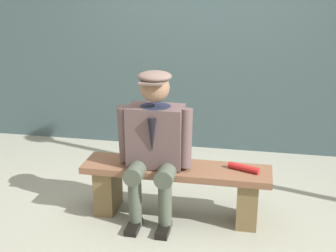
{
  "coord_description": "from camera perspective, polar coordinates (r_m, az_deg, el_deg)",
  "views": [
    {
      "loc": [
        -0.62,
        3.48,
        2.0
      ],
      "look_at": [
        0.07,
        0.0,
        0.81
      ],
      "focal_mm": 49.5,
      "sensor_mm": 36.0,
      "label": 1
    }
  ],
  "objects": [
    {
      "name": "ground_plane",
      "position": [
        4.06,
        0.96,
        -10.92
      ],
      "size": [
        30.0,
        30.0,
        0.0
      ],
      "primitive_type": "plane",
      "color": "gray"
    },
    {
      "name": "bench",
      "position": [
        3.92,
        0.99,
        -7.1
      ],
      "size": [
        1.57,
        0.37,
        0.46
      ],
      "color": "brown",
      "rests_on": "ground"
    },
    {
      "name": "seated_man",
      "position": [
        3.75,
        -1.69,
        -1.67
      ],
      "size": [
        0.62,
        0.55,
        1.26
      ],
      "color": "brown",
      "rests_on": "ground"
    },
    {
      "name": "rolled_magazine",
      "position": [
        3.81,
        9.29,
        -5.1
      ],
      "size": [
        0.26,
        0.14,
        0.05
      ],
      "primitive_type": "cylinder",
      "rotation": [
        0.0,
        1.57,
        -0.37
      ],
      "color": "#B21E1E",
      "rests_on": "bench"
    },
    {
      "name": "stadium_wall",
      "position": [
        5.38,
        4.43,
        7.79
      ],
      "size": [
        12.0,
        0.24,
        2.0
      ],
      "primitive_type": "cube",
      "color": "#3E5355",
      "rests_on": "ground"
    }
  ]
}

